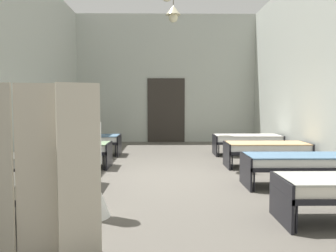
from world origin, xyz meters
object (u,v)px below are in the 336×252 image
Objects in this scene: bed_right_row_2 at (267,148)px; bed_right_row_1 at (298,162)px; bed_right_row_3 at (247,140)px; privacy_screen at (37,171)px; bed_left_row_1 at (40,163)px; bed_left_row_2 at (69,149)px; nurse_near_aisle at (90,177)px; bed_left_row_3 at (86,140)px.

bed_right_row_1 is at bearing -90.00° from bed_right_row_2.
privacy_screen is (-3.64, -6.62, 0.41)m from bed_right_row_3.
bed_right_row_1 is (4.59, 0.00, 0.00)m from bed_left_row_1.
bed_left_row_2 is 1.00× the size of bed_right_row_2.
nurse_near_aisle reaches higher than bed_left_row_2.
bed_left_row_2 is 1.28× the size of nurse_near_aisle.
bed_left_row_1 is 5.96m from bed_right_row_3.
privacy_screen is (0.95, -6.62, 0.41)m from bed_left_row_3.
bed_left_row_2 and bed_right_row_2 have the same top height.
bed_right_row_3 is (4.59, 1.90, 0.00)m from bed_left_row_2.
nurse_near_aisle reaches higher than bed_right_row_2.
bed_right_row_2 is at bearing 22.50° from bed_left_row_1.
bed_right_row_1 is at bearing -22.50° from bed_left_row_2.
bed_right_row_1 is 3.80m from bed_right_row_3.
bed_right_row_1 is 1.28× the size of nurse_near_aisle.
bed_left_row_2 is at bearing -2.86° from nurse_near_aisle.
bed_right_row_1 is at bearing 0.00° from bed_left_row_1.
privacy_screen is at bearing -71.36° from bed_left_row_1.
bed_left_row_1 is at bearing 180.00° from bed_right_row_1.
bed_left_row_3 is at bearing 140.36° from bed_right_row_1.
bed_left_row_2 is 4.83m from privacy_screen.
bed_left_row_1 is 1.00× the size of bed_right_row_1.
bed_right_row_2 and bed_right_row_3 have the same top height.
nurse_near_aisle is 1.26m from privacy_screen.
privacy_screen is (-0.27, -1.19, 0.32)m from nurse_near_aisle.
bed_right_row_1 and bed_left_row_3 have the same top height.
bed_left_row_1 is at bearing -157.50° from bed_right_row_2.
nurse_near_aisle is at bearing -77.32° from bed_left_row_3.
bed_left_row_2 is at bearing -157.50° from bed_right_row_3.
privacy_screen is at bearing -81.83° from bed_left_row_3.
privacy_screen is at bearing -118.79° from bed_right_row_3.
bed_right_row_1 is 1.00× the size of bed_left_row_2.
bed_right_row_1 is 5.96m from bed_left_row_3.
bed_right_row_3 is (0.00, 1.90, 0.00)m from bed_right_row_2.
bed_right_row_3 is (4.59, 3.80, 0.00)m from bed_left_row_1.
privacy_screen reaches higher than nurse_near_aisle.
bed_right_row_3 is at bearing 22.50° from bed_left_row_2.
bed_right_row_2 is 5.97m from privacy_screen.
bed_left_row_2 is (-4.59, 1.90, 0.00)m from bed_right_row_1.
bed_left_row_1 and bed_left_row_3 have the same top height.
bed_left_row_2 is 1.12× the size of privacy_screen.
privacy_screen reaches higher than bed_right_row_3.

